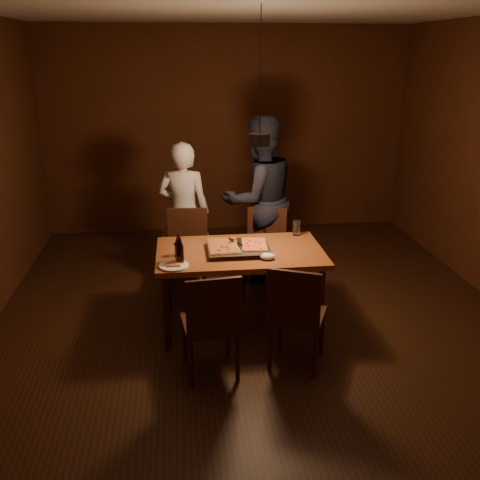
{
  "coord_description": "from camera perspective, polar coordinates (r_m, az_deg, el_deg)",
  "views": [
    {
      "loc": [
        -0.69,
        -4.46,
        2.45
      ],
      "look_at": [
        -0.16,
        0.03,
        0.85
      ],
      "focal_mm": 40.0,
      "sensor_mm": 36.0,
      "label": 1
    }
  ],
  "objects": [
    {
      "name": "spatula",
      "position": [
        4.79,
        -0.35,
        -0.51
      ],
      "size": [
        0.16,
        0.26,
        0.04
      ],
      "primitive_type": null,
      "rotation": [
        0.0,
        0.0,
        0.29
      ],
      "color": "silver",
      "rests_on": "pizza_tray"
    },
    {
      "name": "beer_bottle_b",
      "position": [
        4.57,
        -6.56,
        -0.83
      ],
      "size": [
        0.07,
        0.07,
        0.25
      ],
      "color": "black",
      "rests_on": "dining_table"
    },
    {
      "name": "chair_far_right",
      "position": [
        5.65,
        2.7,
        -0.29
      ],
      "size": [
        0.53,
        0.53,
        0.49
      ],
      "rotation": [
        0.0,
        0.0,
        2.82
      ],
      "color": "#38190F",
      "rests_on": "floor"
    },
    {
      "name": "beer_bottle_a",
      "position": [
        4.51,
        -6.42,
        -1.14
      ],
      "size": [
        0.06,
        0.06,
        0.24
      ],
      "color": "black",
      "rests_on": "dining_table"
    },
    {
      "name": "room_shell",
      "position": [
        4.63,
        2.04,
        6.38
      ],
      "size": [
        6.0,
        6.0,
        6.0
      ],
      "color": "#35190E",
      "rests_on": "ground"
    },
    {
      "name": "chair_near_left",
      "position": [
        4.12,
        -3.03,
        -8.17
      ],
      "size": [
        0.47,
        0.47,
        0.49
      ],
      "rotation": [
        0.0,
        0.0,
        0.12
      ],
      "color": "#38190F",
      "rests_on": "floor"
    },
    {
      "name": "dining_table",
      "position": [
        4.85,
        0.0,
        -1.93
      ],
      "size": [
        1.5,
        0.9,
        0.75
      ],
      "color": "brown",
      "rests_on": "floor"
    },
    {
      "name": "pendant_lamp",
      "position": [
        4.56,
        2.09,
        10.8
      ],
      "size": [
        0.18,
        0.18,
        1.1
      ],
      "color": "black",
      "rests_on": "ceiling"
    },
    {
      "name": "pizza_cheese",
      "position": [
        4.81,
        1.53,
        -0.45
      ],
      "size": [
        0.25,
        0.37,
        0.02
      ],
      "primitive_type": "cube",
      "rotation": [
        0.0,
        0.0,
        -0.09
      ],
      "color": "gold",
      "rests_on": "pizza_tray"
    },
    {
      "name": "diner_dark",
      "position": [
        5.86,
        2.07,
        4.3
      ],
      "size": [
        1.07,
        0.96,
        1.83
      ],
      "primitive_type": "imported",
      "rotation": [
        0.0,
        0.0,
        3.49
      ],
      "color": "black",
      "rests_on": "floor"
    },
    {
      "name": "chair_far_left",
      "position": [
        5.65,
        -5.64,
        -0.4
      ],
      "size": [
        0.46,
        0.46,
        0.49
      ],
      "rotation": [
        0.0,
        0.0,
        3.04
      ],
      "color": "#38190F",
      "rests_on": "floor"
    },
    {
      "name": "plate_slice",
      "position": [
        4.5,
        -7.07,
        -2.73
      ],
      "size": [
        0.25,
        0.25,
        0.03
      ],
      "color": "white",
      "rests_on": "dining_table"
    },
    {
      "name": "diner_white",
      "position": [
        5.92,
        -6.0,
        2.97
      ],
      "size": [
        0.63,
        0.48,
        1.55
      ],
      "primitive_type": "imported",
      "rotation": [
        0.0,
        0.0,
        2.93
      ],
      "color": "silver",
      "rests_on": "floor"
    },
    {
      "name": "pizza_meat",
      "position": [
        4.78,
        -1.81,
        -0.59
      ],
      "size": [
        0.28,
        0.43,
        0.02
      ],
      "primitive_type": "cube",
      "rotation": [
        0.0,
        0.0,
        0.02
      ],
      "color": "maroon",
      "rests_on": "pizza_tray"
    },
    {
      "name": "napkin",
      "position": [
        4.62,
        2.94,
        -1.74
      ],
      "size": [
        0.13,
        0.1,
        0.06
      ],
      "primitive_type": "ellipsoid",
      "color": "white",
      "rests_on": "dining_table"
    },
    {
      "name": "water_glass_right",
      "position": [
        5.23,
        6.06,
        1.28
      ],
      "size": [
        0.07,
        0.07,
        0.15
      ],
      "primitive_type": "cylinder",
      "color": "silver",
      "rests_on": "dining_table"
    },
    {
      "name": "pizza_tray",
      "position": [
        4.79,
        -0.19,
        -0.96
      ],
      "size": [
        0.59,
        0.5,
        0.05
      ],
      "primitive_type": "cube",
      "rotation": [
        0.0,
        0.0,
        -0.1
      ],
      "color": "silver",
      "rests_on": "dining_table"
    },
    {
      "name": "chair_near_right",
      "position": [
        4.27,
        5.96,
        -7.24
      ],
      "size": [
        0.55,
        0.55,
        0.49
      ],
      "rotation": [
        0.0,
        0.0,
        -0.42
      ],
      "color": "#38190F",
      "rests_on": "floor"
    },
    {
      "name": "water_glass_left",
      "position": [
        4.72,
        -6.7,
        -1.03
      ],
      "size": [
        0.07,
        0.07,
        0.11
      ],
      "primitive_type": "cylinder",
      "color": "silver",
      "rests_on": "dining_table"
    }
  ]
}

